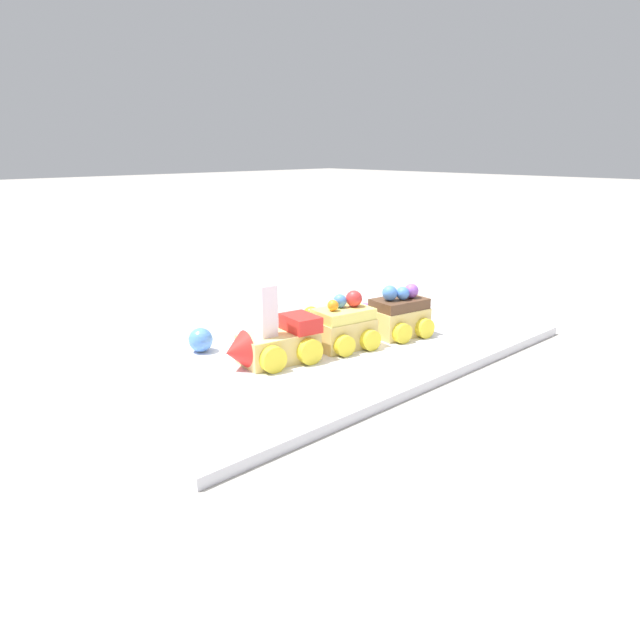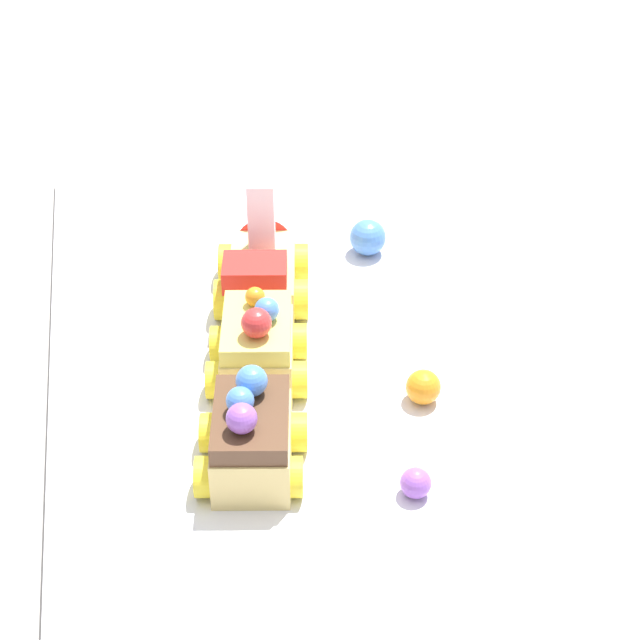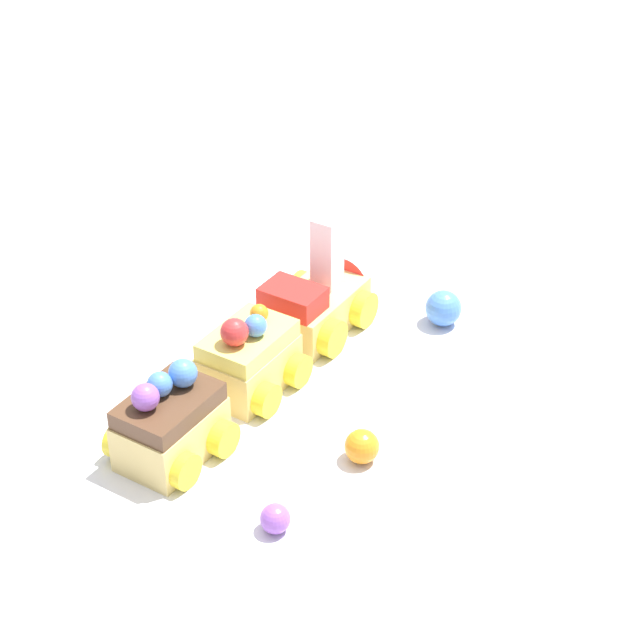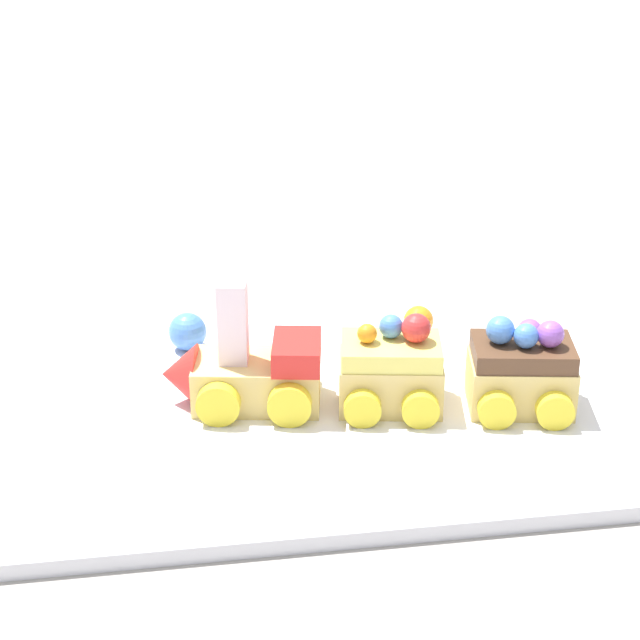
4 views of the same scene
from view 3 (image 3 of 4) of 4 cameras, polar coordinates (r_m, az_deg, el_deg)
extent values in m
plane|color=gray|center=(0.87, -2.76, -3.68)|extent=(10.00, 10.00, 0.00)
cube|color=white|center=(0.87, -2.77, -3.36)|extent=(0.62, 0.32, 0.01)
cube|color=#E5C675|center=(0.91, -0.17, 0.49)|extent=(0.10, 0.07, 0.04)
cube|color=red|center=(0.87, -1.21, 1.12)|extent=(0.04, 0.05, 0.02)
cone|color=red|center=(0.95, 1.71, 2.39)|extent=(0.03, 0.05, 0.05)
cube|color=white|center=(0.91, 0.38, 2.47)|extent=(0.02, 0.02, 0.02)
cube|color=white|center=(0.90, 0.38, 3.63)|extent=(0.02, 0.02, 0.02)
cube|color=white|center=(0.88, 0.39, 4.82)|extent=(0.02, 0.02, 0.02)
cylinder|color=yellow|center=(0.91, 2.36, 0.57)|extent=(0.03, 0.02, 0.03)
cylinder|color=yellow|center=(0.94, -0.95, 1.68)|extent=(0.03, 0.02, 0.03)
cylinder|color=yellow|center=(0.88, 0.66, -0.97)|extent=(0.03, 0.02, 0.03)
cylinder|color=yellow|center=(0.91, -2.73, 0.23)|extent=(0.03, 0.02, 0.03)
cube|color=#E5C675|center=(0.84, -3.81, -2.55)|extent=(0.08, 0.06, 0.04)
cube|color=#EFE066|center=(0.83, -3.88, -1.08)|extent=(0.08, 0.06, 0.01)
sphere|color=red|center=(0.80, -4.59, -0.65)|extent=(0.03, 0.03, 0.02)
sphere|color=#4C84E0|center=(0.81, -3.56, -0.28)|extent=(0.02, 0.02, 0.02)
sphere|color=orange|center=(0.83, -3.27, 0.35)|extent=(0.02, 0.02, 0.01)
cylinder|color=yellow|center=(0.84, -1.25, -2.80)|extent=(0.03, 0.02, 0.03)
cylinder|color=yellow|center=(0.87, -4.66, -1.51)|extent=(0.03, 0.02, 0.03)
cylinder|color=yellow|center=(0.82, -2.87, -4.27)|extent=(0.03, 0.02, 0.03)
cylinder|color=yellow|center=(0.85, -6.33, -2.88)|extent=(0.03, 0.02, 0.03)
cube|color=#E5C675|center=(0.78, -7.94, -6.05)|extent=(0.08, 0.06, 0.04)
cube|color=brown|center=(0.77, -8.09, -4.54)|extent=(0.08, 0.06, 0.01)
sphere|color=#9956C6|center=(0.75, -9.30, -4.09)|extent=(0.02, 0.02, 0.02)
sphere|color=#4C84E0|center=(0.76, -8.54, -3.41)|extent=(0.02, 0.02, 0.02)
sphere|color=#4C84E0|center=(0.77, -7.33, -2.83)|extent=(0.02, 0.02, 0.02)
cylinder|color=yellow|center=(0.78, -5.17, -6.33)|extent=(0.03, 0.02, 0.03)
cylinder|color=yellow|center=(0.81, -8.69, -4.79)|extent=(0.03, 0.02, 0.03)
cylinder|color=yellow|center=(0.76, -7.07, -8.02)|extent=(0.03, 0.02, 0.03)
cylinder|color=yellow|center=(0.79, -10.62, -6.35)|extent=(0.03, 0.02, 0.03)
sphere|color=#9956C6|center=(0.72, -2.40, -10.54)|extent=(0.02, 0.02, 0.02)
sphere|color=orange|center=(0.77, 2.25, -6.75)|extent=(0.03, 0.03, 0.03)
sphere|color=#4C84E0|center=(0.92, 6.60, 0.63)|extent=(0.03, 0.03, 0.03)
camera|label=1|loc=(1.48, -14.43, 22.52)|focal=35.00mm
camera|label=2|loc=(0.37, -71.26, 13.01)|focal=60.00mm
camera|label=4|loc=(1.26, -33.08, 23.68)|focal=60.00mm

